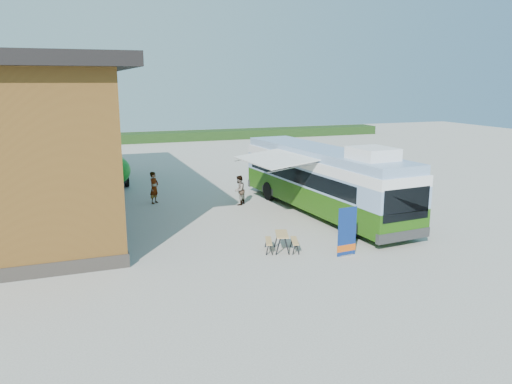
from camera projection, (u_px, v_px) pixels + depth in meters
name	position (u px, v px, depth m)	size (l,w,h in m)	color
ground	(293.00, 247.00, 20.12)	(100.00, 100.00, 0.00)	#BCB7AD
barn	(20.00, 141.00, 24.93)	(9.60, 21.20, 7.50)	brown
hedge	(220.00, 135.00, 57.50)	(40.00, 3.00, 1.00)	#264419
bus	(323.00, 178.00, 24.92)	(3.64, 12.48, 3.78)	#2E6410
awning	(279.00, 161.00, 24.25)	(3.13, 4.63, 0.53)	white
banner	(347.00, 236.00, 18.93)	(0.83, 0.23, 1.90)	navy
picnic_table	(282.00, 238.00, 19.51)	(1.55, 1.46, 0.72)	tan
person_a	(154.00, 188.00, 27.11)	(0.63, 0.42, 1.74)	#999999
person_b	(239.00, 190.00, 26.79)	(0.78, 0.61, 1.60)	#999999
slurry_tanker	(113.00, 166.00, 32.02)	(1.78, 5.51, 2.03)	#198C21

